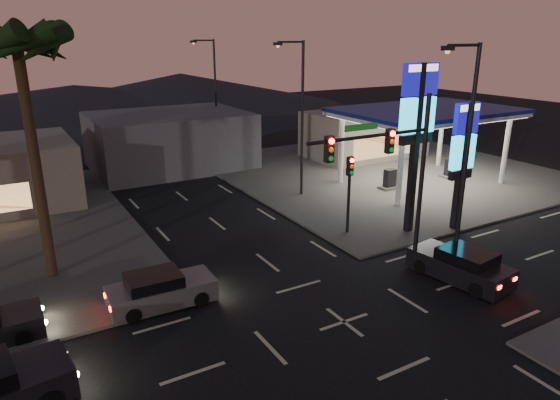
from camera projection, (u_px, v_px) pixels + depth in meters
ground at (344, 322)px, 18.76m from camera, size 140.00×140.00×0.00m
corner_lot_ne at (383, 171)px, 39.52m from camera, size 24.00×24.00×0.12m
gas_station at (427, 114)px, 34.67m from camera, size 12.20×8.20×5.47m
convenience_store at (364, 134)px, 43.98m from camera, size 10.00×6.00×4.00m
pylon_sign_tall at (417, 116)px, 25.34m from camera, size 2.20×0.35×9.00m
pylon_sign_short at (463, 147)px, 26.25m from camera, size 1.60×0.35×7.00m
traffic_signal_mast at (393, 164)px, 20.56m from camera, size 6.10×0.39×8.00m
pedestal_signal at (350, 182)px, 26.21m from camera, size 0.32×0.39×4.30m
streetlight_near at (464, 149)px, 21.04m from camera, size 2.14×0.25×10.00m
streetlight_mid at (300, 111)px, 31.72m from camera, size 2.14×0.25×10.00m
streetlight_far at (213, 91)px, 43.21m from camera, size 2.14×0.25×10.00m
palm_a at (19, 58)px, 19.32m from camera, size 4.41×4.41×10.86m
building_far_mid at (170, 140)px, 40.38m from camera, size 12.00×9.00×4.40m
hill_right at (181, 91)px, 74.41m from camera, size 50.00×50.00×5.00m
hill_center at (75, 100)px, 67.40m from camera, size 60.00×60.00×4.00m
car_lane_b_front at (160, 290)px, 19.77m from camera, size 4.34×1.94×1.39m
suv_station at (461, 265)px, 21.83m from camera, size 2.40×4.60×1.47m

